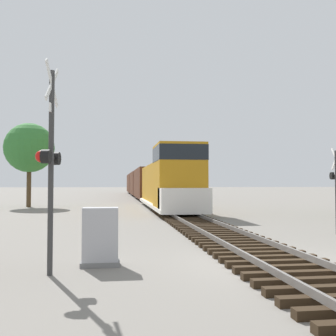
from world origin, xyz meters
name	(u,v)px	position (x,y,z in m)	size (l,w,h in m)	color
ground_plane	(273,264)	(0.00, 0.00, 0.00)	(400.00, 400.00, 0.00)	slate
rail_track_bed	(273,259)	(0.00, 0.00, 0.14)	(2.60, 160.00, 0.31)	black
freight_train	(144,184)	(0.00, 43.78, 1.97)	(2.91, 65.24, 4.45)	#B77A14
crossing_signal_near	(50,159)	(-5.38, -0.49, 2.56)	(0.44, 1.01, 4.72)	#333333
relay_cabinet	(100,237)	(-4.28, 0.34, 0.70)	(0.95, 0.52, 1.43)	slate
tree_mid_background	(29,148)	(-11.26, 25.50, 5.07)	(4.25, 4.25, 7.22)	#473521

